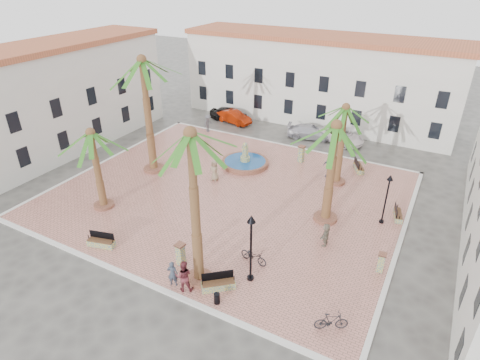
{
  "coord_description": "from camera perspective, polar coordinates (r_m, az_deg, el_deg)",
  "views": [
    {
      "loc": [
        13.88,
        -23.66,
        16.27
      ],
      "look_at": [
        1.0,
        0.0,
        1.6
      ],
      "focal_mm": 30.0,
      "sensor_mm": 36.0,
      "label": 1
    }
  ],
  "objects": [
    {
      "name": "kerb_e",
      "position": [
        28.68,
        21.79,
        -8.18
      ],
      "size": [
        0.3,
        22.3,
        0.16
      ],
      "primitive_type": "cube",
      "color": "silver",
      "rests_on": "ground"
    },
    {
      "name": "kerb_w",
      "position": [
        39.3,
        -18.26,
        2.72
      ],
      "size": [
        0.3,
        22.3,
        0.16
      ],
      "primitive_type": "cube",
      "color": "silver",
      "rests_on": "ground"
    },
    {
      "name": "pedestrian_east",
      "position": [
        26.46,
        12.11,
        -7.57
      ],
      "size": [
        0.58,
        1.5,
        1.59
      ],
      "primitive_type": "imported",
      "rotation": [
        0.0,
        0.0,
        -1.5
      ],
      "color": "gray",
      "rests_on": "plaza"
    },
    {
      "name": "car_white",
      "position": [
        42.38,
        14.05,
        6.15
      ],
      "size": [
        5.6,
        4.08,
        1.41
      ],
      "primitive_type": "imported",
      "rotation": [
        0.0,
        0.0,
        1.19
      ],
      "color": "white",
      "rests_on": "ground"
    },
    {
      "name": "ground",
      "position": [
        31.89,
        -1.58,
        -2.11
      ],
      "size": [
        120.0,
        120.0,
        0.0
      ],
      "primitive_type": "plane",
      "color": "#56544F",
      "rests_on": "ground"
    },
    {
      "name": "cyclist_b",
      "position": [
        22.81,
        -8.02,
        -13.36
      ],
      "size": [
        1.19,
        1.12,
        1.96
      ],
      "primitive_type": "imported",
      "rotation": [
        0.0,
        0.0,
        3.66
      ],
      "color": "maroon",
      "rests_on": "plaza"
    },
    {
      "name": "litter_bin",
      "position": [
        22.35,
        -3.3,
        -16.46
      ],
      "size": [
        0.33,
        0.33,
        0.64
      ],
      "primitive_type": "cylinder",
      "color": "black",
      "rests_on": "plaza"
    },
    {
      "name": "palm_s",
      "position": [
        19.44,
        -6.94,
        4.16
      ],
      "size": [
        4.99,
        4.99,
        9.41
      ],
      "color": "brown",
      "rests_on": "plaza"
    },
    {
      "name": "car_silver",
      "position": [
        42.74,
        9.97,
        6.76
      ],
      "size": [
        5.11,
        3.01,
        1.39
      ],
      "primitive_type": "imported",
      "rotation": [
        0.0,
        0.0,
        1.81
      ],
      "color": "silver",
      "rests_on": "ground"
    },
    {
      "name": "pedestrian_north",
      "position": [
        43.53,
        -4.57,
        8.06
      ],
      "size": [
        0.87,
        1.3,
        1.87
      ],
      "primitive_type": "imported",
      "rotation": [
        0.0,
        0.0,
        1.42
      ],
      "color": "#535257",
      "rests_on": "plaza"
    },
    {
      "name": "bollard_se",
      "position": [
        24.63,
        -8.45,
        -10.34
      ],
      "size": [
        0.59,
        0.59,
        1.49
      ],
      "rotation": [
        0.0,
        0.0,
        -0.11
      ],
      "color": "#8A9363",
      "rests_on": "plaza"
    },
    {
      "name": "lamppost_e",
      "position": [
        28.79,
        20.26,
        -1.47
      ],
      "size": [
        0.41,
        0.41,
        3.78
      ],
      "color": "black",
      "rests_on": "plaza"
    },
    {
      "name": "palm_sw",
      "position": [
        29.56,
        -20.28,
        5.0
      ],
      "size": [
        4.85,
        4.85,
        6.26
      ],
      "color": "brown",
      "rests_on": "plaza"
    },
    {
      "name": "cyclist_a",
      "position": [
        23.28,
        -9.56,
        -12.98
      ],
      "size": [
        0.71,
        0.6,
        1.65
      ],
      "primitive_type": "imported",
      "rotation": [
        0.0,
        0.0,
        3.54
      ],
      "color": "#343D4D",
      "rests_on": "plaza"
    },
    {
      "name": "fountain",
      "position": [
        36.14,
        0.73,
        2.6
      ],
      "size": [
        4.21,
        4.21,
        2.18
      ],
      "color": "brown",
      "rests_on": "plaza"
    },
    {
      "name": "kerb_n",
      "position": [
        40.69,
        6.2,
        4.95
      ],
      "size": [
        26.3,
        0.3,
        0.16
      ],
      "primitive_type": "cube",
      "color": "silver",
      "rests_on": "ground"
    },
    {
      "name": "building_west",
      "position": [
        42.04,
        -25.13,
        10.38
      ],
      "size": [
        6.4,
        24.4,
        10.0
      ],
      "rotation": [
        0.0,
        0.0,
        1.57
      ],
      "color": "silver",
      "rests_on": "ground"
    },
    {
      "name": "bicycle_a",
      "position": [
        24.7,
        1.97,
        -10.71
      ],
      "size": [
        1.92,
        0.9,
        0.97
      ],
      "primitive_type": "imported",
      "rotation": [
        0.0,
        0.0,
        1.43
      ],
      "color": "black",
      "rests_on": "plaza"
    },
    {
      "name": "kerb_s",
      "position": [
        24.8,
        -14.74,
        -13.35
      ],
      "size": [
        26.3,
        0.3,
        0.16
      ],
      "primitive_type": "cube",
      "color": "silver",
      "rests_on": "ground"
    },
    {
      "name": "bench_e",
      "position": [
        30.87,
        21.51,
        -4.63
      ],
      "size": [
        0.88,
        1.7,
        0.86
      ],
      "rotation": [
        0.0,
        0.0,
        1.82
      ],
      "color": "#8A9363",
      "rests_on": "plaza"
    },
    {
      "name": "car_red",
      "position": [
        46.38,
        -0.89,
        8.97
      ],
      "size": [
        4.56,
        2.38,
        1.43
      ],
      "primitive_type": "imported",
      "rotation": [
        0.0,
        0.0,
        1.36
      ],
      "color": "#931C03",
      "rests_on": "ground"
    },
    {
      "name": "lamppost_s",
      "position": [
        21.98,
        1.59,
        -8.13
      ],
      "size": [
        0.48,
        0.48,
        4.41
      ],
      "color": "black",
      "rests_on": "plaza"
    },
    {
      "name": "bollard_e",
      "position": [
        25.33,
        19.43,
        -10.96
      ],
      "size": [
        0.49,
        0.49,
        1.3
      ],
      "rotation": [
        0.0,
        0.0,
        0.06
      ],
      "color": "#8A9363",
      "rests_on": "plaza"
    },
    {
      "name": "building_north",
      "position": [
        47.23,
        10.92,
        13.98
      ],
      "size": [
        30.4,
        7.4,
        9.5
      ],
      "color": "silver",
      "rests_on": "ground"
    },
    {
      "name": "bench_s",
      "position": [
        27.57,
        -19.13,
        -8.38
      ],
      "size": [
        1.89,
        0.99,
        0.95
      ],
      "rotation": [
        0.0,
        0.0,
        0.25
      ],
      "color": "#8A9363",
      "rests_on": "plaza"
    },
    {
      "name": "plaza",
      "position": [
        31.85,
        -1.58,
        -2.0
      ],
      "size": [
        26.0,
        22.0,
        0.15
      ],
      "primitive_type": "cube",
      "color": "tan",
      "rests_on": "ground"
    },
    {
      "name": "pedestrian_fountain_a",
      "position": [
        33.34,
        -3.65,
        1.36
      ],
      "size": [
        0.89,
        0.58,
        1.81
      ],
      "primitive_type": "imported",
      "rotation": [
        0.0,
        0.0,
        -0.0
      ],
      "color": "#857056",
      "rests_on": "plaza"
    },
    {
      "name": "palm_ne",
      "position": [
        32.01,
        14.68,
        8.7
      ],
      "size": [
        4.68,
        4.68,
        6.82
      ],
      "color": "brown",
      "rests_on": "plaza"
    },
    {
      "name": "bicycle_b",
      "position": [
        21.47,
        12.86,
        -19.0
      ],
      "size": [
        1.73,
        1.28,
        1.03
      ],
      "primitive_type": "imported",
      "rotation": [
        0.0,
        0.0,
        2.09
      ],
      "color": "black",
      "rests_on": "plaza"
    },
    {
      "name": "palm_nw",
      "position": [
        33.29,
        -13.63,
        14.62
      ],
      "size": [
        5.76,
        5.76,
        9.93
      ],
      "color": "brown",
      "rests_on": "plaza"
    },
    {
      "name": "palm_e",
      "position": [
        26.44,
        13.36,
        5.82
      ],
      "size": [
        5.45,
        5.45,
        7.48
      ],
      "color": "brown",
      "rests_on": "plaza"
    },
    {
      "name": "car_black",
      "position": [
        47.26,
        -1.65,
        9.39
      ],
      "size": [
        4.59,
        2.34,
        1.5
      ],
      "primitive_type": "imported",
      "rotation": [
        0.0,
        0.0,
        1.7
      ],
      "color": "black",
      "rests_on": "ground"
    },
    {
      "name": "bench_se",
      "position": [
        23.16,
        -3.1,
        -14.61
      ],
      "size": [
        1.84,
        1.68,
        1.01
      ],
      "rotation": [
        0.0,
        0.0,
        0.7
      ],
      "color": "#8A9363",
      "rests_on": "plaza"
    },
    {
      "name": "bollard_n",
      "position": [
        36.92,
        8.71,
        3.73
      ],
      "size": [
        0.65,
        0.65,
        1.57
      ],
      "rotation": [
        0.0,
        0.0,
        -0.18
      ],
      "color": "#8A9363",
      "rests_on": "plaza"
    },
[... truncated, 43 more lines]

